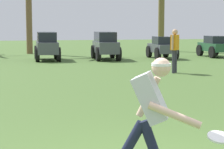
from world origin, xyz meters
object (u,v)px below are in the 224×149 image
at_px(parked_car_slot_e, 105,45).
at_px(frisbee_in_flight, 219,137).
at_px(frisbee_thrower, 150,113).
at_px(parked_car_slot_g, 214,46).
at_px(teammate_near_sideline, 175,47).
at_px(parked_car_slot_d, 47,45).
at_px(parked_car_slot_f, 162,47).

bearing_deg(parked_car_slot_e, frisbee_in_flight, -96.97).
height_order(frisbee_thrower, parked_car_slot_g, frisbee_thrower).
bearing_deg(teammate_near_sideline, parked_car_slot_d, 122.92).
relative_size(frisbee_in_flight, parked_car_slot_d, 0.11).
bearing_deg(parked_car_slot_g, parked_car_slot_d, -178.49).
height_order(frisbee_in_flight, teammate_near_sideline, teammate_near_sideline).
xyz_separation_m(frisbee_in_flight, parked_car_slot_e, (2.04, 16.73, 0.11)).
xyz_separation_m(parked_car_slot_d, parked_car_slot_e, (2.80, -0.26, 0.00)).
bearing_deg(parked_car_slot_d, parked_car_slot_f, -2.48).
bearing_deg(parked_car_slot_g, parked_car_slot_f, -171.06).
distance_m(parked_car_slot_e, parked_car_slot_g, 5.93).
distance_m(frisbee_thrower, teammate_near_sideline, 10.88).
relative_size(teammate_near_sideline, parked_car_slot_d, 0.65).
bearing_deg(frisbee_in_flight, parked_car_slot_f, 73.59).
height_order(frisbee_in_flight, parked_car_slot_f, parked_car_slot_f).
height_order(teammate_near_sideline, parked_car_slot_d, teammate_near_sideline).
relative_size(frisbee_in_flight, parked_car_slot_g, 0.12).
xyz_separation_m(teammate_near_sideline, parked_car_slot_e, (-1.32, 6.11, -0.22)).
bearing_deg(parked_car_slot_e, frisbee_thrower, -99.25).
bearing_deg(frisbee_thrower, parked_car_slot_g, 62.92).
bearing_deg(teammate_near_sideline, parked_car_slot_e, 102.22).
bearing_deg(parked_car_slot_f, parked_car_slot_g, 8.94).
height_order(frisbee_thrower, teammate_near_sideline, teammate_near_sideline).
relative_size(parked_car_slot_e, parked_car_slot_g, 1.10).
bearing_deg(teammate_near_sideline, parked_car_slot_f, 75.67).
xyz_separation_m(teammate_near_sideline, parked_car_slot_f, (1.56, 6.12, -0.38)).
bearing_deg(parked_car_slot_f, parked_car_slot_d, 177.52).
xyz_separation_m(frisbee_thrower, frisbee_in_flight, (0.60, -0.49, -0.18)).
xyz_separation_m(parked_car_slot_f, parked_car_slot_g, (3.02, 0.47, 0.00)).
relative_size(parked_car_slot_d, parked_car_slot_g, 1.09).
bearing_deg(parked_car_slot_g, parked_car_slot_e, -175.25).
bearing_deg(frisbee_in_flight, frisbee_thrower, 140.63).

